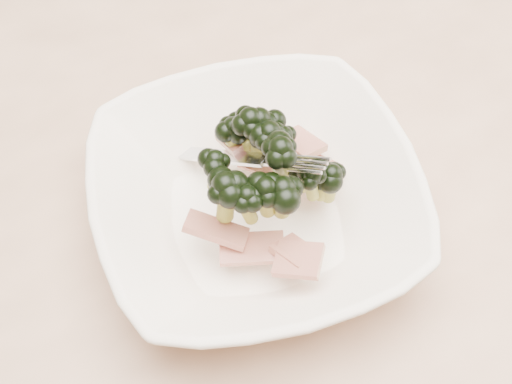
# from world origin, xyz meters

# --- Properties ---
(dining_table) EXTENTS (1.20, 0.80, 0.75)m
(dining_table) POSITION_xyz_m (0.00, 0.00, 0.65)
(dining_table) COLOR tan
(dining_table) RESTS_ON ground
(broccoli_dish) EXTENTS (0.34, 0.34, 0.12)m
(broccoli_dish) POSITION_xyz_m (-0.10, -0.03, 0.79)
(broccoli_dish) COLOR white
(broccoli_dish) RESTS_ON dining_table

